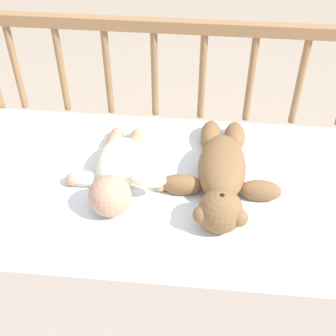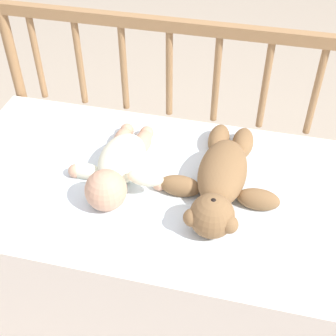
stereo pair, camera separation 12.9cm
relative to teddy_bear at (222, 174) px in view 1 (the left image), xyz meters
name	(u,v)px [view 1 (the left image)]	position (x,y,z in m)	size (l,w,h in m)	color
ground_plane	(168,284)	(-0.15, -0.01, -0.53)	(12.00, 12.00, 0.00)	tan
crib_mattress	(168,241)	(-0.15, -0.01, -0.29)	(1.28, 0.65, 0.48)	white
crib_rail	(178,89)	(-0.15, 0.34, 0.05)	(1.28, 0.04, 0.82)	#997047
blanket	(175,177)	(-0.13, 0.03, -0.05)	(0.79, 0.53, 0.01)	white
teddy_bear	(222,174)	(0.00, 0.00, 0.00)	(0.33, 0.46, 0.12)	olive
baby	(117,170)	(-0.29, -0.01, 0.00)	(0.29, 0.38, 0.11)	#EAEACC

